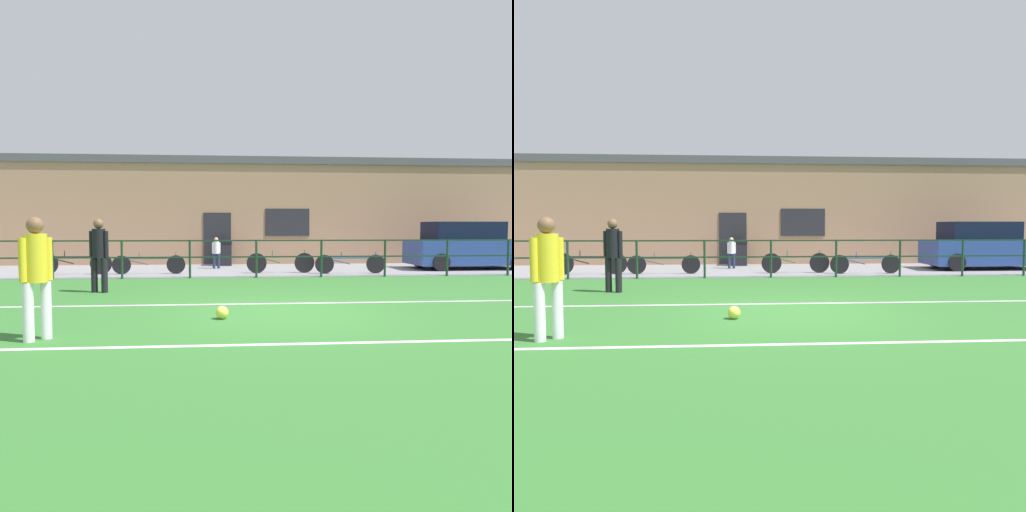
# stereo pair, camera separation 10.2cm
# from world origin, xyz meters

# --- Properties ---
(ground) EXTENTS (60.00, 44.00, 0.04)m
(ground) POSITION_xyz_m (0.00, 0.00, -0.02)
(ground) COLOR #33702D
(field_line_touchline) EXTENTS (36.00, 0.11, 0.00)m
(field_line_touchline) POSITION_xyz_m (0.00, 1.02, 0.00)
(field_line_touchline) COLOR white
(field_line_touchline) RESTS_ON ground
(field_line_hash) EXTENTS (36.00, 0.11, 0.00)m
(field_line_hash) POSITION_xyz_m (0.00, -2.36, 0.00)
(field_line_hash) COLOR white
(field_line_hash) RESTS_ON ground
(pavement_strip) EXTENTS (48.00, 5.00, 0.02)m
(pavement_strip) POSITION_xyz_m (0.00, 8.50, 0.01)
(pavement_strip) COLOR gray
(pavement_strip) RESTS_ON ground
(perimeter_fence) EXTENTS (36.07, 0.07, 1.15)m
(perimeter_fence) POSITION_xyz_m (0.00, 6.00, 0.75)
(perimeter_fence) COLOR #193823
(perimeter_fence) RESTS_ON ground
(clubhouse_facade) EXTENTS (28.00, 2.56, 4.36)m
(clubhouse_facade) POSITION_xyz_m (0.00, 12.20, 2.19)
(clubhouse_facade) COLOR #A37A5B
(clubhouse_facade) RESTS_ON ground
(player_goalkeeper) EXTENTS (0.46, 0.30, 1.74)m
(player_goalkeeper) POSITION_xyz_m (-3.96, 3.01, 0.99)
(player_goalkeeper) COLOR black
(player_goalkeeper) RESTS_ON ground
(player_striker) EXTENTS (0.35, 0.36, 1.69)m
(player_striker) POSITION_xyz_m (-3.66, -1.86, 0.96)
(player_striker) COLOR white
(player_striker) RESTS_ON ground
(soccer_ball_match) EXTENTS (0.22, 0.22, 0.22)m
(soccer_ball_match) POSITION_xyz_m (-1.12, -0.52, 0.11)
(soccer_ball_match) COLOR #E5E04C
(soccer_ball_match) RESTS_ON ground
(spectator_child) EXTENTS (0.31, 0.20, 1.14)m
(spectator_child) POSITION_xyz_m (-1.21, 9.07, 0.67)
(spectator_child) COLOR #232D4C
(spectator_child) RESTS_ON pavement_strip
(parked_car_red) EXTENTS (4.14, 1.95, 1.70)m
(parked_car_red) POSITION_xyz_m (7.82, 8.29, 0.82)
(parked_car_red) COLOR #28428E
(parked_car_red) RESTS_ON pavement_strip
(bicycle_parked_0) EXTENTS (2.33, 0.04, 0.71)m
(bicycle_parked_0) POSITION_xyz_m (-3.39, 7.20, 0.34)
(bicycle_parked_0) COLOR black
(bicycle_parked_0) RESTS_ON pavement_strip
(bicycle_parked_1) EXTENTS (2.36, 0.04, 0.78)m
(bicycle_parked_1) POSITION_xyz_m (-5.73, 7.20, 0.38)
(bicycle_parked_1) COLOR black
(bicycle_parked_1) RESTS_ON pavement_strip
(bicycle_parked_2) EXTENTS (2.31, 0.04, 0.72)m
(bicycle_parked_2) POSITION_xyz_m (3.12, 6.81, 0.34)
(bicycle_parked_2) COLOR black
(bicycle_parked_2) RESTS_ON pavement_strip
(bicycle_parked_3) EXTENTS (2.25, 0.04, 0.75)m
(bicycle_parked_3) POSITION_xyz_m (0.90, 7.20, 0.36)
(bicycle_parked_3) COLOR black
(bicycle_parked_3) RESTS_ON pavement_strip
(trash_bin_0) EXTENTS (0.65, 0.55, 0.96)m
(trash_bin_0) POSITION_xyz_m (-0.93, 10.41, 0.51)
(trash_bin_0) COLOR black
(trash_bin_0) RESTS_ON pavement_strip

